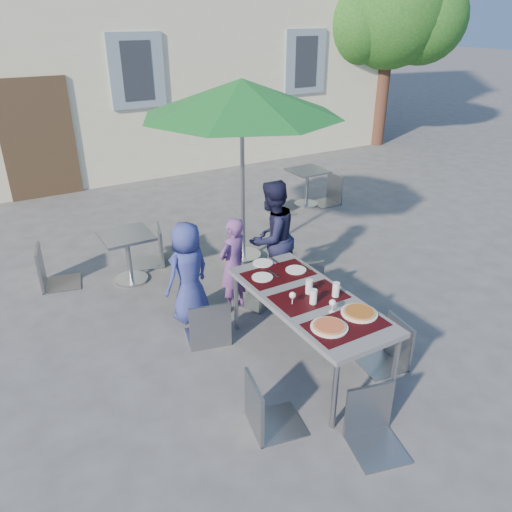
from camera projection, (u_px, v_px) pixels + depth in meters
ground at (406, 380)px, 4.84m from camera, size 90.00×90.00×0.00m
tree at (390, 11)px, 12.23m from camera, size 3.60×3.00×4.70m
dining_table at (309, 302)px, 4.81m from camera, size 0.80×1.85×0.76m
pizza_near_left at (329, 326)px, 4.31m from camera, size 0.33×0.33×0.03m
pizza_near_right at (359, 312)px, 4.51m from camera, size 0.33×0.33×0.03m
glassware at (318, 293)px, 4.71m from camera, size 0.51×0.45×0.15m
place_settings at (274, 270)px, 5.28m from camera, size 0.65×0.53×0.01m
child_0 at (188, 272)px, 5.59m from camera, size 0.67×0.54×1.18m
child_1 at (233, 265)px, 5.78m from camera, size 0.49×0.41×1.16m
child_2 at (272, 238)px, 6.11m from camera, size 0.80×0.60×1.46m
chair_0 at (207, 296)px, 5.14m from camera, size 0.53×0.53×0.99m
chair_1 at (263, 269)px, 5.87m from camera, size 0.51×0.51×0.87m
chair_2 at (303, 255)px, 5.93m from camera, size 0.53×0.53×1.05m
chair_3 at (266, 375)px, 4.04m from camera, size 0.51×0.51×0.97m
chair_4 at (394, 318)px, 4.85m from camera, size 0.46×0.46×0.92m
chair_5 at (378, 389)px, 3.91m from camera, size 0.51×0.52×0.94m
patio_umbrella at (242, 99)px, 6.22m from camera, size 2.61×2.61×2.49m
cafe_table_0 at (128, 251)px, 6.46m from camera, size 0.62×0.62×0.67m
bg_chair_l_0 at (45, 242)px, 6.26m from camera, size 0.55×0.55×1.04m
bg_chair_r_0 at (151, 224)px, 6.87m from camera, size 0.55×0.55×1.01m
cafe_table_1 at (307, 183)px, 9.09m from camera, size 0.63×0.63×0.67m
bg_chair_l_1 at (278, 186)px, 8.62m from camera, size 0.41×0.40×0.90m
bg_chair_r_1 at (331, 172)px, 9.12m from camera, size 0.47×0.46×1.01m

